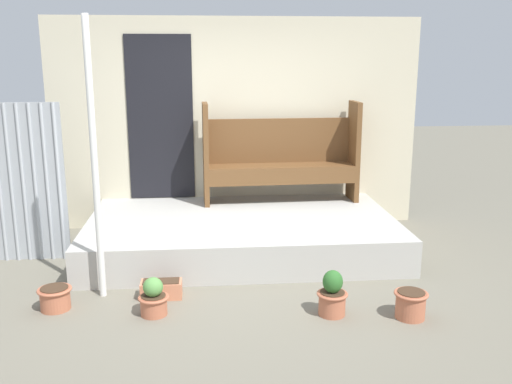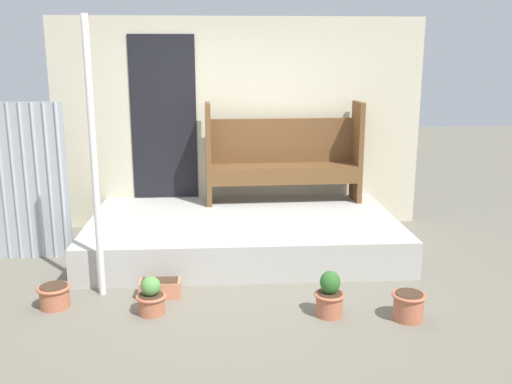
{
  "view_description": "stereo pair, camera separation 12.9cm",
  "coord_description": "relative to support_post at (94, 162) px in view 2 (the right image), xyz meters",
  "views": [
    {
      "loc": [
        -0.22,
        -5.08,
        2.14
      ],
      "look_at": [
        0.27,
        0.35,
        0.83
      ],
      "focal_mm": 40.0,
      "sensor_mm": 36.0,
      "label": 1
    },
    {
      "loc": [
        -0.1,
        -5.09,
        2.14
      ],
      "look_at": [
        0.27,
        0.35,
        0.83
      ],
      "focal_mm": 40.0,
      "sensor_mm": 36.0,
      "label": 2
    }
  ],
  "objects": [
    {
      "name": "ground_plane",
      "position": [
        1.18,
        0.13,
        -1.24
      ],
      "size": [
        24.0,
        24.0,
        0.0
      ],
      "primitive_type": "plane",
      "color": "#706B5B"
    },
    {
      "name": "porch_slab",
      "position": [
        1.35,
        1.13,
        -1.05
      ],
      "size": [
        3.39,
        2.02,
        0.38
      ],
      "color": "#B2AFA8",
      "rests_on": "ground_plane"
    },
    {
      "name": "house_wall",
      "position": [
        1.31,
        2.17,
        0.07
      ],
      "size": [
        4.59,
        0.08,
        2.6
      ],
      "color": "beige",
      "rests_on": "ground_plane"
    },
    {
      "name": "support_post",
      "position": [
        0.0,
        0.0,
        0.0
      ],
      "size": [
        0.06,
        0.06,
        2.47
      ],
      "color": "white",
      "rests_on": "ground_plane"
    },
    {
      "name": "bench",
      "position": [
        1.87,
        1.87,
        -0.27
      ],
      "size": [
        1.89,
        0.46,
        1.22
      ],
      "rotation": [
        0.0,
        0.0,
        0.03
      ],
      "color": "brown",
      "rests_on": "porch_slab"
    },
    {
      "name": "flower_pot_left",
      "position": [
        -0.36,
        -0.26,
        -1.13
      ],
      "size": [
        0.29,
        0.29,
        0.2
      ],
      "color": "#B76647",
      "rests_on": "ground_plane"
    },
    {
      "name": "flower_pot_middle",
      "position": [
        0.5,
        -0.44,
        -1.09
      ],
      "size": [
        0.26,
        0.26,
        0.33
      ],
      "color": "#B76647",
      "rests_on": "ground_plane"
    },
    {
      "name": "flower_pot_right",
      "position": [
        2.0,
        -0.58,
        -1.06
      ],
      "size": [
        0.26,
        0.26,
        0.4
      ],
      "color": "#B76647",
      "rests_on": "ground_plane"
    },
    {
      "name": "flower_pot_far_right",
      "position": [
        2.64,
        -0.7,
        -1.11
      ],
      "size": [
        0.28,
        0.28,
        0.24
      ],
      "color": "#B76647",
      "rests_on": "ground_plane"
    },
    {
      "name": "planter_box_rect",
      "position": [
        0.54,
        -0.09,
        -1.16
      ],
      "size": [
        0.37,
        0.18,
        0.16
      ],
      "color": "tan",
      "rests_on": "ground_plane"
    }
  ]
}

